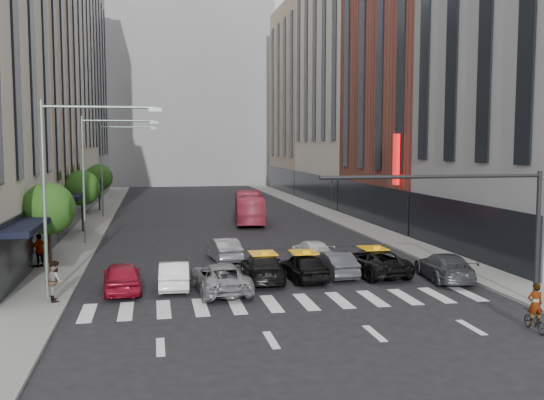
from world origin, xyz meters
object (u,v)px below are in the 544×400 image
streetlamp_far (112,158)px  motorcycle (534,321)px  streetlamp_near (66,172)px  taxi_left (263,267)px  pedestrian_near (55,281)px  pedestrian_far (40,250)px  car_white_front (174,275)px  streetlamp_mid (97,162)px  taxi_center (304,266)px  car_red (122,277)px  bus (249,207)px

streetlamp_far → motorcycle: streetlamp_far is taller
streetlamp_near → taxi_left: (9.47, 2.06, -5.17)m
pedestrian_near → motorcycle: bearing=-127.3°
pedestrian_far → car_white_front: bearing=95.9°
streetlamp_mid → taxi_center: size_ratio=2.08×
streetlamp_far → motorcycle: bearing=-65.8°
streetlamp_near → pedestrian_near: (-0.49, -0.67, -4.85)m
taxi_left → taxi_center: taxi_center is taller
streetlamp_mid → taxi_center: (11.62, -14.15, -5.17)m
streetlamp_near → streetlamp_mid: (0.00, 16.00, 0.00)m
taxi_center → pedestrian_far: bearing=-25.9°
car_red → taxi_left: bearing=-175.6°
streetlamp_near → taxi_center: (11.62, 1.85, -5.17)m
streetlamp_mid → streetlamp_far: (0.00, 16.00, 0.00)m
taxi_left → bus: size_ratio=0.49×
motorcycle → pedestrian_near: size_ratio=0.86×
taxi_center → pedestrian_far: (-14.17, 5.60, 0.37)m
pedestrian_near → pedestrian_far: pedestrian_far is taller
streetlamp_near → car_white_front: 7.25m
taxi_left → streetlamp_mid: bearing=-52.1°
car_white_front → motorcycle: bearing=146.0°
streetlamp_mid → car_red: 16.01m
taxi_center → pedestrian_near: bearing=7.3°
car_white_front → motorcycle: car_white_front is taller
bus → car_white_front: bearing=79.4°
taxi_left → bus: bus is taller
taxi_left → streetlamp_near: bearing=16.0°
streetlamp_mid → taxi_center: 19.02m
taxi_center → pedestrian_near: size_ratio=2.38×
car_red → car_white_front: size_ratio=1.08×
taxi_left → pedestrian_near: pedestrian_near is taller
pedestrian_near → streetlamp_near: bearing=-51.2°
bus → pedestrian_far: bearing=57.5°
motorcycle → taxi_center: bearing=-51.5°
streetlamp_far → pedestrian_near: (-0.49, -32.67, -4.85)m
streetlamp_near → car_red: size_ratio=2.03×
bus → motorcycle: 34.77m
car_red → pedestrian_near: pedestrian_near is taller
taxi_center → motorcycle: 12.18m
car_red → streetlamp_far: bearing=-89.6°
streetlamp_near → pedestrian_near: 4.92m
car_red → car_white_front: bearing=-176.3°
car_red → taxi_center: 9.32m
pedestrian_far → streetlamp_far: bearing=-140.6°
motorcycle → pedestrian_far: pedestrian_far is taller
bus → pedestrian_far: 23.81m
streetlamp_far → taxi_left: bearing=-72.4°
streetlamp_near → motorcycle: 20.76m
streetlamp_mid → car_white_front: size_ratio=2.18×
streetlamp_near → car_white_front: (4.84, 1.36, -5.22)m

